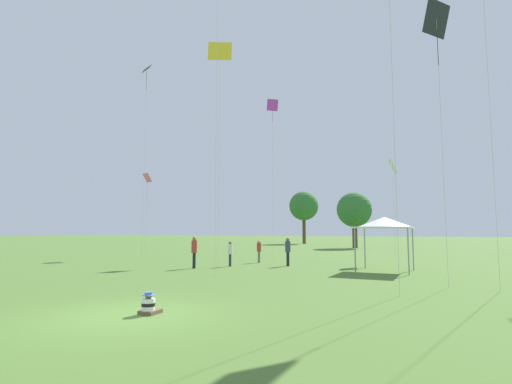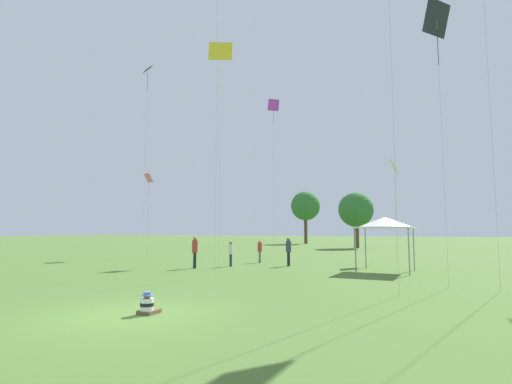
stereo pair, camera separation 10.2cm
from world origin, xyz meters
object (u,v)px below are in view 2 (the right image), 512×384
Objects in this scene: person_standing_0 at (231,251)px; distant_tree_1 at (305,206)px; kite_9 at (220,55)px; person_standing_3 at (260,249)px; canopy_tent at (385,223)px; person_standing_1 at (195,249)px; kite_0 at (148,80)px; distant_tree_0 at (356,210)px; kite_6 at (437,23)px; kite_7 at (148,180)px; seated_toddler at (148,305)px; kite_1 at (394,169)px; person_standing_2 at (288,249)px; kite_4 at (274,111)px.

person_standing_0 is 44.39m from distant_tree_1.
person_standing_3 is at bearing 100.67° from kite_9.
canopy_tent is at bearing -67.60° from distant_tree_1.
person_standing_1 reaches higher than person_standing_3.
kite_9 is (9.53, -4.65, -1.54)m from kite_0.
person_standing_0 is 30.01m from distant_tree_0.
person_standing_1 is (-1.35, -1.95, 0.20)m from person_standing_0.
person_standing_3 is 17.11m from kite_6.
person_standing_0 is 0.22× the size of kite_7.
kite_9 is at bearing -168.75° from canopy_tent.
kite_1 reaches higher than seated_toddler.
distant_tree_1 is at bearing -167.11° from person_standing_2.
person_standing_2 is at bearing -125.84° from kite_7.
kite_7 is (-14.94, 18.11, 6.20)m from seated_toddler.
kite_4 is at bearing 123.85° from kite_1.
kite_4 is at bearing 111.44° from kite_9.
kite_9 is (-3.40, -2.80, 12.04)m from person_standing_2.
person_standing_0 is 0.13× the size of kite_6.
person_standing_1 reaches higher than person_standing_0.
kite_6 is at bearing -136.11° from kite_7.
distant_tree_1 is (1.96, 38.47, -0.10)m from kite_7.
person_standing_3 is (-4.05, 16.71, 0.70)m from seated_toddler.
seated_toddler is 18.38m from kite_9.
person_standing_0 is 2.38m from person_standing_1.
kite_6 is 24.68m from kite_7.
distant_tree_0 is at bearing -51.37° from distant_tree_1.
kite_6 reaches higher than person_standing_3.
kite_4 is 12.10m from kite_7.
person_standing_2 is 0.11× the size of kite_0.
seated_toddler is 14.10m from person_standing_0.
person_standing_2 is 0.12× the size of kite_9.
kite_9 reaches higher than person_standing_0.
kite_9 is at bearing -94.90° from distant_tree_0.
person_standing_2 is at bearing 59.17° from kite_9.
distant_tree_1 reaches higher than distant_tree_0.
kite_4 reaches higher than seated_toddler.
person_standing_1 is at bearing -149.67° from kite_7.
distant_tree_0 is at bearing 102.97° from canopy_tent.
canopy_tent is 46.11m from distant_tree_1.
distant_tree_1 is (-20.41, 47.98, -4.34)m from kite_6.
kite_4 reaches higher than person_standing_2.
person_standing_3 is 0.21× the size of kite_1.
seated_toddler is 26.40m from kite_0.
person_standing_2 reaches higher than seated_toddler.
seated_toddler is 0.32× the size of person_standing_1.
person_standing_0 is at bearing -78.95° from distant_tree_1.
kite_4 is (-3.70, 6.91, 11.23)m from person_standing_2.
kite_7 is at bearing 168.31° from canopy_tent.
kite_7 is 13.51m from kite_9.
person_standing_2 is 0.25× the size of distant_tree_0.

